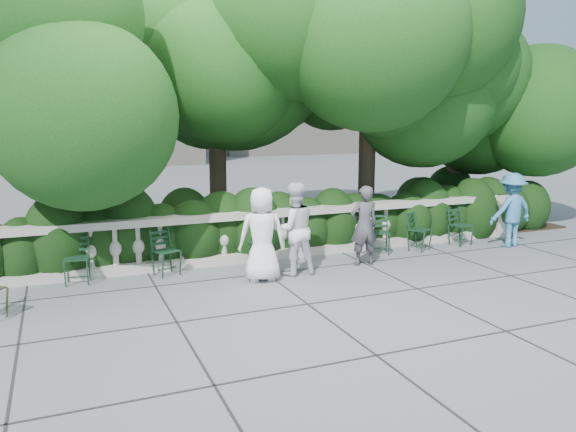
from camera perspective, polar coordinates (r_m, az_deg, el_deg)
name	(u,v)px	position (r m, az deg, el deg)	size (l,w,h in m)	color
ground	(310,283)	(9.72, 2.26, -6.79)	(90.00, 90.00, 0.00)	#5A5C62
balustrade	(273,235)	(11.21, -1.56, -1.91)	(12.00, 0.44, 1.00)	#9E998E
shrub_hedge	(254,246)	(12.42, -3.52, -3.02)	(15.00, 2.60, 1.70)	black
tree_canopy	(279,62)	(12.55, -0.96, 15.35)	(15.04, 6.52, 6.78)	#3F3023
chair_a	(77,286)	(10.17, -20.62, -6.70)	(0.44, 0.48, 0.84)	black
chair_b	(263,267)	(10.68, -2.58, -5.21)	(0.44, 0.48, 0.84)	black
chair_c	(171,277)	(10.28, -11.76, -6.06)	(0.44, 0.48, 0.84)	black
chair_d	(425,251)	(12.22, 13.75, -3.52)	(0.44, 0.48, 0.84)	black
chair_e	(380,255)	(11.70, 9.31, -3.97)	(0.44, 0.48, 0.84)	black
chair_f	(465,246)	(12.93, 17.56, -2.95)	(0.44, 0.48, 0.84)	black
person_businessman	(262,234)	(9.65, -2.66, -1.88)	(0.80, 0.52, 1.64)	white
person_woman_grey	(364,226)	(10.78, 7.73, -0.97)	(0.56, 0.37, 1.54)	#3F3E43
person_casual_man	(294,229)	(10.03, 0.62, -1.32)	(0.81, 0.63, 1.67)	silver
person_older_blue	(511,210)	(13.09, 21.72, 0.56)	(1.04, 0.60, 1.62)	teal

